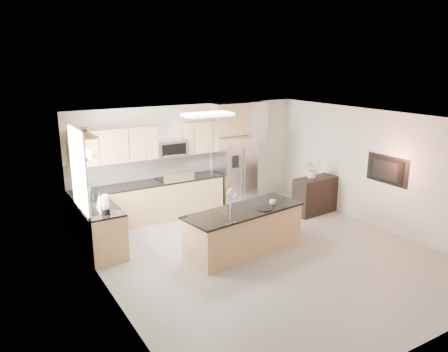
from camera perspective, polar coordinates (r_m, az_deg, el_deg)
floor at (r=8.55m, az=5.68°, el=-10.25°), size 6.50×6.50×0.00m
ceiling at (r=7.82m, az=6.16°, el=7.28°), size 6.00×6.50×0.02m
wall_back at (r=10.78m, az=-4.44°, el=2.39°), size 6.00×0.02×2.60m
wall_front at (r=5.98m, az=25.06°, el=-9.42°), size 6.00×0.02×2.60m
wall_left at (r=6.82m, az=-14.88°, el=-5.55°), size 0.02×6.50×2.60m
wall_right at (r=10.12m, az=19.67°, el=0.73°), size 0.02×6.50×2.60m
back_counter at (r=10.24m, az=-9.70°, el=-3.26°), size 3.55×0.66×1.44m
left_counter at (r=8.86m, az=-15.90°, el=-6.62°), size 0.66×1.50×0.92m
range at (r=10.46m, az=-6.49°, el=-2.75°), size 0.76×0.64×1.14m
upper_cabinets at (r=10.03m, az=-10.77°, el=4.29°), size 3.50×0.33×0.75m
microwave at (r=10.28m, az=-6.96°, el=3.59°), size 0.76×0.40×0.40m
refrigerator at (r=11.06m, az=1.39°, el=0.57°), size 0.92×0.78×1.78m
partition_column at (r=11.57m, az=3.99°, el=3.25°), size 0.60×0.30×2.60m
window at (r=8.45m, az=-18.44°, el=0.60°), size 0.04×1.15×1.65m
shelf_lower at (r=8.50m, az=-17.92°, el=2.81°), size 0.30×1.20×0.04m
shelf_upper at (r=8.44m, az=-18.12°, el=5.27°), size 0.30×1.20×0.04m
ceiling_fixture at (r=8.94m, az=-2.15°, el=8.05°), size 1.00×0.50×0.06m
island at (r=8.57m, az=2.62°, el=-7.04°), size 2.54×1.21×1.27m
credenza at (r=10.85m, az=11.79°, el=-2.49°), size 1.15×0.55×0.89m
cup at (r=8.72m, az=6.36°, el=-3.43°), size 0.17×0.17×0.10m
platter at (r=8.46m, az=5.23°, el=-4.27°), size 0.40×0.40×0.02m
blender at (r=8.18m, az=-15.23°, el=-3.79°), size 0.16×0.16×0.36m
kettle at (r=8.72m, az=-15.90°, el=-3.06°), size 0.18×0.18×0.23m
coffee_maker at (r=9.04m, az=-16.98°, el=-2.22°), size 0.22×0.24×0.30m
bowl at (r=8.52m, az=-18.31°, el=5.79°), size 0.51×0.51×0.10m
flower_vase at (r=10.62m, az=11.52°, el=1.58°), size 0.72×0.65×0.69m
television at (r=9.92m, az=20.24°, el=0.70°), size 0.14×1.08×0.62m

